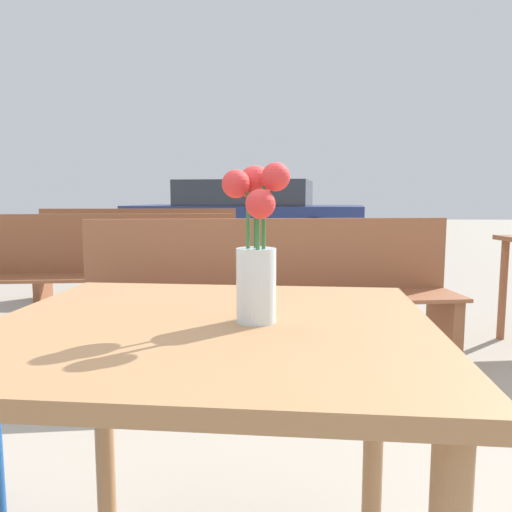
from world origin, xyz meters
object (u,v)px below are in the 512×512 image
object	(u,v)px
bench_near	(88,270)
bench_middle	(272,288)
bench_far	(137,248)
table_front	(211,380)
parked_car	(246,215)
flower_vase	(256,251)

from	to	relation	value
bench_near	bench_middle	bearing A→B (deg)	-26.05
bench_near	bench_far	size ratio (longest dim) A/B	1.04
table_front	bench_middle	xyz separation A→B (m)	(0.07, 1.74, -0.15)
bench_near	parked_car	bearing A→B (deg)	85.08
table_front	bench_far	xyz separation A→B (m)	(-1.27, 3.75, -0.15)
table_front	bench_near	distance (m)	2.64
parked_car	bench_near	bearing A→B (deg)	-94.92
flower_vase	bench_middle	size ratio (longest dim) A/B	0.14
bench_middle	bench_far	distance (m)	2.41
bench_near	parked_car	world-z (taller)	parked_car
table_front	parked_car	world-z (taller)	parked_car
bench_middle	table_front	bearing A→B (deg)	-92.46
table_front	bench_far	world-z (taller)	bench_far
bench_far	table_front	bearing A→B (deg)	-71.33
flower_vase	bench_near	size ratio (longest dim) A/B	0.15
table_front	bench_near	size ratio (longest dim) A/B	0.43
bench_near	bench_far	distance (m)	1.40
flower_vase	bench_middle	bearing A→B (deg)	90.39
table_front	bench_near	xyz separation A→B (m)	(-1.18, 2.35, -0.15)
bench_middle	parked_car	xyz separation A→B (m)	(-0.70, 7.12, 0.13)
parked_car	table_front	bearing A→B (deg)	-85.96
bench_near	table_front	bearing A→B (deg)	-63.27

